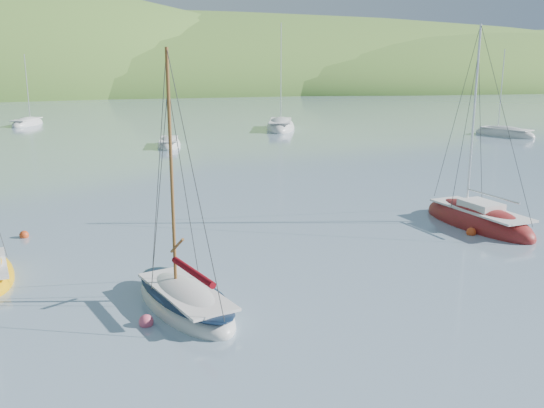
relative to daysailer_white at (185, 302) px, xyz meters
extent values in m
plane|color=#7795A4|center=(5.28, -1.69, -0.22)|extent=(700.00, 700.00, 0.00)
ellipsoid|color=#47742C|center=(5.28, 168.31, -0.22)|extent=(440.00, 110.00, 44.00)
ellipsoid|color=#47742C|center=(95.28, 158.31, -0.22)|extent=(240.00, 100.00, 34.00)
ellipsoid|color=silver|center=(0.00, 0.01, -0.11)|extent=(4.15, 6.69, 1.54)
cube|color=silver|center=(0.04, -0.11, 0.44)|extent=(3.16, 5.20, 0.10)
cylinder|color=brown|center=(-0.24, 0.72, 4.60)|extent=(0.12, 0.12, 8.38)
ellipsoid|color=black|center=(0.00, 0.01, 0.34)|extent=(4.09, 6.62, 0.26)
cylinder|color=maroon|center=(0.23, -0.71, 1.35)|extent=(1.17, 2.94, 0.24)
ellipsoid|color=maroon|center=(16.21, 7.09, -0.07)|extent=(3.83, 7.90, 2.09)
cube|color=silver|center=(16.23, 6.94, 0.67)|extent=(2.90, 6.15, 0.10)
cylinder|color=silver|center=(16.05, 7.98, 5.36)|extent=(0.12, 0.12, 9.47)
cube|color=silver|center=(16.23, 6.94, 0.91)|extent=(1.75, 2.33, 0.42)
cylinder|color=silver|center=(16.36, 6.19, 1.58)|extent=(0.69, 3.60, 0.09)
ellipsoid|color=silver|center=(2.80, 40.72, -0.09)|extent=(3.07, 6.67, 1.76)
cube|color=silver|center=(2.79, 40.59, 0.53)|extent=(2.32, 5.20, 0.10)
cylinder|color=silver|center=(2.90, 41.48, 4.35)|extent=(0.12, 0.12, 7.72)
ellipsoid|color=silver|center=(17.39, 52.15, -0.03)|extent=(6.11, 10.31, 2.65)
cube|color=silver|center=(17.34, 51.96, 0.89)|extent=(4.65, 8.01, 0.10)
cylinder|color=silver|center=(17.73, 53.26, 6.69)|extent=(0.12, 0.12, 11.68)
ellipsoid|color=silver|center=(-13.61, 64.87, -0.08)|extent=(4.65, 7.32, 1.89)
cube|color=silver|center=(-13.66, 64.74, 0.58)|extent=(3.54, 5.68, 0.10)
cylinder|color=silver|center=(-13.33, 65.65, 4.69)|extent=(0.12, 0.12, 8.29)
ellipsoid|color=silver|center=(40.39, 39.77, -0.08)|extent=(5.31, 7.72, 1.99)
cube|color=silver|center=(40.45, 39.63, 0.63)|extent=(4.06, 5.99, 0.10)
cylinder|color=silver|center=(40.03, 40.57, 4.97)|extent=(0.12, 0.12, 8.77)
sphere|color=#D24D68|center=(-1.41, -1.14, -0.10)|extent=(0.49, 0.49, 0.49)
sphere|color=#C83E16|center=(14.93, 5.65, -0.10)|extent=(0.49, 0.49, 0.49)
sphere|color=#C83E16|center=(-6.79, 10.61, -0.10)|extent=(0.45, 0.45, 0.45)
camera|label=1|loc=(-1.90, -20.22, 8.45)|focal=40.00mm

